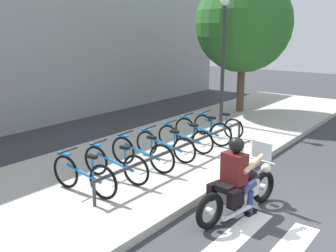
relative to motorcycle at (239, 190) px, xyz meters
The scene contains 15 objects.
ground_plane 1.24m from the motorcycle, 75.77° to the right, with size 48.00×48.00×0.00m, color #38383D.
sidewalk 3.00m from the motorcycle, 84.52° to the left, with size 24.00×4.40×0.15m, color #B7B2A8.
crosswalk_stripe_3 1.23m from the motorcycle, 163.81° to the right, with size 2.80×0.40×0.01m, color white.
motorcycle is the anchor object (origin of this frame).
rider 0.37m from the motorcycle, 166.52° to the left, with size 0.70×0.62×1.43m.
bicycle_0 2.86m from the motorcycle, 116.15° to the left, with size 0.48×1.63×0.80m.
bicycle_1 2.61m from the motorcycle, 99.58° to the left, with size 0.48×1.70×0.77m.
bicycle_2 2.60m from the motorcycle, 81.29° to the left, with size 0.48×1.72×0.79m.
bicycle_3 2.85m from the motorcycle, 64.59° to the left, with size 0.48×1.68×0.75m.
bicycle_4 3.29m from the motorcycle, 51.45° to the left, with size 0.48×1.62×0.73m.
bicycle_5 3.86m from the motorcycle, 41.78° to the left, with size 0.48×1.73×0.78m.
bicycle_6 4.51m from the motorcycle, 34.76° to the left, with size 0.48×1.56×0.72m.
bike_rack 2.36m from the motorcycle, 58.79° to the left, with size 5.57×0.07×0.49m.
street_lamp 6.61m from the motorcycle, 32.41° to the left, with size 0.28×0.28×4.14m.
tree_near_rack 8.82m from the motorcycle, 26.85° to the left, with size 3.50×3.50×5.12m.
Camera 1 is at (-5.99, -1.66, 3.15)m, focal length 41.42 mm.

